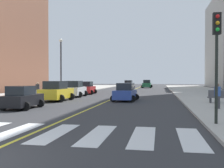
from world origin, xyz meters
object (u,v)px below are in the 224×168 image
object	(u,v)px
street_lamp	(61,62)
car_black_third	(22,98)
park_bench	(219,97)
traffic_light_near_corner	(217,46)
car_silver_nearest	(129,85)
pedestrian_walking_west	(38,89)
car_white_seventh	(74,89)
pedestrian_waiting_east	(217,95)
car_blue_sixth	(125,93)
car_red_fourth	(86,88)
car_green_fifth	(147,84)
car_yellow_second	(56,92)

from	to	relation	value
street_lamp	car_black_third	bearing A→B (deg)	-79.57
park_bench	car_black_third	bearing A→B (deg)	109.46
traffic_light_near_corner	street_lamp	world-z (taller)	street_lamp
car_silver_nearest	pedestrian_walking_west	distance (m)	34.49
car_silver_nearest	car_black_third	bearing A→B (deg)	-94.38
car_black_third	car_white_seventh	world-z (taller)	car_white_seventh
car_white_seventh	street_lamp	size ratio (longest dim) A/B	0.61
park_bench	pedestrian_waiting_east	size ratio (longest dim) A/B	1.02
car_blue_sixth	park_bench	xyz separation A→B (m)	(8.46, -2.47, -0.16)
car_red_fourth	car_green_fifth	world-z (taller)	car_green_fifth
car_silver_nearest	car_white_seventh	world-z (taller)	car_white_seventh
car_red_fourth	car_yellow_second	bearing A→B (deg)	-91.53
car_silver_nearest	car_yellow_second	world-z (taller)	car_yellow_second
car_white_seventh	pedestrian_waiting_east	xyz separation A→B (m)	(14.46, -11.90, 0.20)
car_yellow_second	car_red_fourth	world-z (taller)	car_yellow_second
car_white_seventh	pedestrian_walking_west	bearing A→B (deg)	-126.04
traffic_light_near_corner	pedestrian_waiting_east	bearing A→B (deg)	-102.11
car_black_third	street_lamp	bearing A→B (deg)	99.22
park_bench	pedestrian_waiting_east	distance (m)	4.60
car_yellow_second	car_white_seventh	distance (m)	6.16
car_black_third	car_red_fourth	distance (m)	18.94
car_yellow_second	car_blue_sixth	bearing A→B (deg)	11.31
car_silver_nearest	traffic_light_near_corner	size ratio (longest dim) A/B	0.83
car_blue_sixth	street_lamp	world-z (taller)	street_lamp
car_silver_nearest	pedestrian_walking_west	world-z (taller)	car_silver_nearest
car_green_fifth	car_silver_nearest	bearing A→B (deg)	53.29
car_red_fourth	pedestrian_walking_west	bearing A→B (deg)	-108.12
car_red_fourth	traffic_light_near_corner	size ratio (longest dim) A/B	0.83
car_green_fifth	pedestrian_waiting_east	size ratio (longest dim) A/B	2.52
car_black_third	car_white_seventh	xyz separation A→B (m)	(-0.29, 13.20, 0.13)
pedestrian_walking_west	car_blue_sixth	bearing A→B (deg)	-73.11
pedestrian_walking_west	street_lamp	xyz separation A→B (m)	(0.35, 6.19, 3.43)
car_black_third	car_green_fifth	world-z (taller)	car_green_fifth
car_silver_nearest	car_red_fourth	size ratio (longest dim) A/B	1.01
traffic_light_near_corner	car_red_fourth	bearing A→B (deg)	-61.66
pedestrian_walking_west	pedestrian_waiting_east	bearing A→B (deg)	-92.70
car_white_seventh	car_black_third	bearing A→B (deg)	-90.81
traffic_light_near_corner	pedestrian_waiting_east	size ratio (longest dim) A/B	2.90
pedestrian_walking_west	street_lamp	size ratio (longest dim) A/B	0.23
car_yellow_second	car_white_seventh	xyz separation A→B (m)	(-0.14, 6.16, -0.01)
car_black_third	car_blue_sixth	distance (m)	10.64
car_silver_nearest	traffic_light_near_corner	bearing A→B (deg)	-78.93
car_silver_nearest	street_lamp	world-z (taller)	street_lamp
traffic_light_near_corner	pedestrian_waiting_east	distance (m)	7.25
car_silver_nearest	park_bench	bearing A→B (deg)	-72.20
car_silver_nearest	car_yellow_second	distance (m)	36.00
car_green_fifth	street_lamp	distance (m)	34.53
car_silver_nearest	car_white_seventh	distance (m)	29.89
car_black_third	car_green_fifth	xyz separation A→B (m)	(7.10, 48.04, 0.12)
car_black_third	traffic_light_near_corner	distance (m)	14.12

